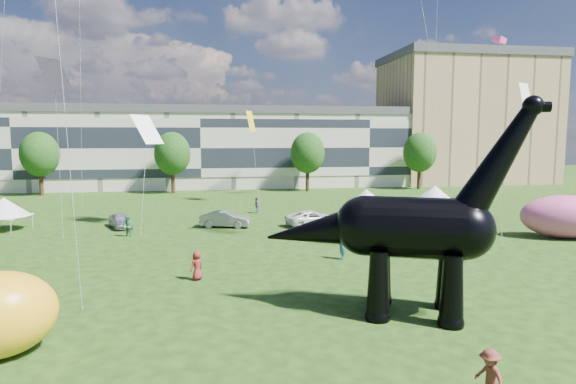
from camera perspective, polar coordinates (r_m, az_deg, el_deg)
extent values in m
plane|color=#16330C|center=(21.24, 9.61, -15.88)|extent=(220.00, 220.00, 0.00)
cube|color=beige|center=(80.63, -10.22, 4.87)|extent=(78.00, 11.00, 12.00)
cube|color=tan|center=(95.66, 20.17, 7.80)|extent=(28.00, 18.00, 22.00)
cylinder|color=#382314|center=(75.65, -27.19, 0.82)|extent=(0.56, 0.56, 3.20)
ellipsoid|color=#14380F|center=(75.39, -27.37, 4.40)|extent=(5.20, 5.20, 6.24)
cylinder|color=#382314|center=(72.10, -13.47, 1.12)|extent=(0.56, 0.56, 3.20)
ellipsoid|color=#14380F|center=(71.83, -13.57, 4.87)|extent=(5.20, 5.20, 6.24)
cylinder|color=#382314|center=(73.31, 2.32, 1.37)|extent=(0.56, 0.56, 3.20)
ellipsoid|color=#14380F|center=(73.05, 2.33, 5.06)|extent=(5.20, 5.20, 6.24)
cylinder|color=#382314|center=(78.85, 15.25, 1.51)|extent=(0.56, 0.56, 3.20)
ellipsoid|color=#14380F|center=(78.61, 15.35, 4.94)|extent=(5.20, 5.20, 6.24)
cone|color=black|center=(21.93, 10.66, -10.89)|extent=(1.39, 1.39, 3.09)
sphere|color=black|center=(22.37, 10.58, -14.22)|extent=(1.13, 1.13, 1.13)
cone|color=black|center=(24.10, 10.94, -9.31)|extent=(1.39, 1.39, 3.09)
sphere|color=black|center=(24.50, 10.87, -12.37)|extent=(1.13, 1.13, 1.13)
cone|color=black|center=(22.01, 18.86, -11.06)|extent=(1.39, 1.39, 3.09)
sphere|color=black|center=(22.45, 18.73, -14.38)|extent=(1.13, 1.13, 1.13)
cone|color=black|center=(24.18, 18.37, -9.47)|extent=(1.39, 1.39, 3.09)
sphere|color=black|center=(24.57, 18.26, -12.52)|extent=(1.13, 1.13, 1.13)
cylinder|color=black|center=(22.43, 14.63, -4.10)|extent=(5.06, 4.23, 2.78)
sphere|color=black|center=(22.49, 9.10, -3.95)|extent=(2.78, 2.78, 2.78)
sphere|color=black|center=(22.58, 20.13, -4.22)|extent=(2.68, 2.68, 2.68)
cone|color=black|center=(22.43, 23.62, 3.24)|extent=(4.17, 2.92, 5.45)
sphere|color=black|center=(22.70, 27.05, 9.09)|extent=(0.86, 0.86, 0.86)
cylinder|color=black|center=(22.76, 27.81, 8.91)|extent=(0.84, 0.70, 0.45)
cone|color=black|center=(22.81, 3.74, -4.61)|extent=(5.86, 4.09, 3.02)
imported|color=#B6B6BB|center=(45.82, -19.26, -3.19)|extent=(2.93, 4.24, 1.34)
imported|color=slate|center=(43.85, -7.45, -3.21)|extent=(4.74, 2.59, 1.48)
imported|color=white|center=(44.29, 2.94, -3.13)|extent=(5.42, 3.54, 1.39)
imported|color=#595960|center=(44.61, 8.13, -2.93)|extent=(5.00, 6.16, 1.68)
cube|color=silver|center=(51.40, 9.25, -1.40)|extent=(3.91, 3.91, 0.12)
cone|color=silver|center=(51.30, 9.27, -0.50)|extent=(4.96, 4.96, 1.52)
cylinder|color=#999999|center=(49.50, 8.98, -2.35)|extent=(0.06, 0.06, 1.12)
cylinder|color=#999999|center=(51.30, 11.47, -2.09)|extent=(0.06, 0.06, 1.12)
cylinder|color=#999999|center=(51.73, 7.03, -1.94)|extent=(0.06, 0.06, 1.12)
cylinder|color=#999999|center=(53.45, 9.48, -1.71)|extent=(0.06, 0.06, 1.12)
cube|color=white|center=(58.11, 16.97, -0.75)|extent=(3.85, 3.85, 0.12)
cone|color=white|center=(58.02, 16.99, 0.02)|extent=(4.88, 4.88, 1.46)
cylinder|color=#999999|center=(56.78, 15.63, -1.41)|extent=(0.06, 0.06, 1.07)
cylinder|color=#999999|center=(56.90, 18.37, -1.49)|extent=(0.06, 0.06, 1.07)
cylinder|color=#999999|center=(59.49, 15.59, -1.06)|extent=(0.06, 0.06, 1.07)
cylinder|color=#999999|center=(59.60, 18.21, -1.14)|extent=(0.06, 0.06, 1.07)
cube|color=silver|center=(48.73, -30.56, -2.53)|extent=(3.93, 3.93, 0.13)
cone|color=silver|center=(48.62, -30.61, -1.51)|extent=(4.98, 4.98, 1.64)
cylinder|color=#999999|center=(46.72, -30.01, -3.60)|extent=(0.07, 0.07, 1.20)
cylinder|color=#999999|center=(50.93, -30.98, -2.89)|extent=(0.07, 0.07, 1.20)
cylinder|color=#999999|center=(49.26, -28.04, -3.02)|extent=(0.07, 0.07, 1.20)
ellipsoid|color=#D8548E|center=(44.66, 30.09, -2.54)|extent=(7.77, 5.71, 3.50)
imported|color=#327F50|center=(41.38, -18.41, -3.89)|extent=(1.04, 0.96, 1.73)
imported|color=#295798|center=(32.30, 6.42, -6.33)|extent=(0.47, 0.69, 1.85)
imported|color=maroon|center=(28.04, -10.75, -8.58)|extent=(0.95, 0.93, 1.65)
imported|color=#6A3880|center=(51.84, -3.74, -1.54)|extent=(0.48, 1.04, 1.73)
imported|color=#2C516E|center=(59.50, 16.23, -0.77)|extent=(0.75, 0.68, 1.71)
imported|color=#9D592A|center=(37.93, 8.90, -4.47)|extent=(1.22, 0.74, 1.83)
imported|color=black|center=(47.00, 21.99, -2.83)|extent=(1.45, 1.52, 1.72)
imported|color=brown|center=(16.65, 22.77, -19.57)|extent=(0.82, 1.21, 1.73)
plane|color=gold|center=(59.85, -4.41, 8.36)|extent=(1.62, 2.53, 2.52)
plane|color=white|center=(45.78, -16.34, 7.15)|extent=(3.41, 3.68, 2.65)
cube|color=#E03E9E|center=(44.98, 23.76, 16.19)|extent=(1.67, 1.57, 0.63)
plane|color=black|center=(45.22, -25.96, 12.48)|extent=(3.25, 3.48, 2.76)
plane|color=white|center=(54.85, 26.36, 10.09)|extent=(2.75, 2.04, 2.74)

